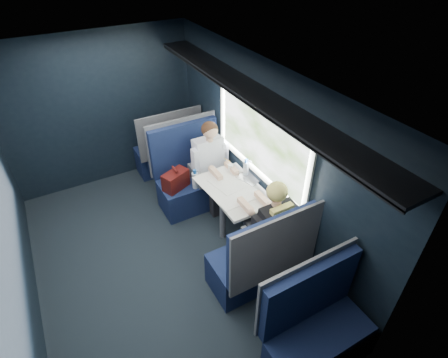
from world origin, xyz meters
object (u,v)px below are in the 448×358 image
seat_bay_far (259,261)px  table (233,194)px  cup (231,167)px  man (212,162)px  laptop (253,174)px  seat_bay_near (191,178)px  seat_row_back (315,330)px  bottle_small (246,168)px  seat_row_front (168,149)px  woman (271,223)px

seat_bay_far → table: bearing=78.2°
table → cup: size_ratio=10.83×
table → seat_bay_far: 0.93m
man → laptop: 0.67m
seat_bay_near → man: 0.43m
seat_bay_near → seat_row_back: (0.02, -2.66, -0.01)m
seat_bay_far → laptop: seat_bay_far is taller
bottle_small → laptop: bearing=-62.9°
man → seat_row_back: bearing=-95.7°
table → seat_row_front: (-0.18, 1.80, -0.25)m
table → bottle_small: (0.30, 0.19, 0.18)m
table → cup: bearing=64.5°
woman → man: bearing=90.0°
laptop → woman: bearing=-109.0°
table → laptop: laptop is taller
seat_bay_near → seat_row_back: 2.66m
woman → seat_row_front: bearing=95.7°
seat_row_front → cup: size_ratio=12.56×
seat_bay_far → laptop: size_ratio=3.62×
seat_row_front → bottle_small: bearing=-73.4°
seat_bay_far → cup: bearing=73.9°
seat_row_front → laptop: (0.53, -1.70, 0.39)m
table → bottle_small: size_ratio=4.12×
man → seat_bay_near: bearing=147.7°
woman → laptop: 0.86m
table → seat_row_back: (-0.18, -1.80, -0.25)m
laptop → cup: 0.32m
seat_bay_near → cup: seat_bay_near is taller
woman → bottle_small: bearing=75.6°
seat_bay_far → woman: bearing=33.8°
bottle_small → seat_row_back: bearing=-103.6°
seat_row_front → seat_bay_far: bearing=-90.0°
laptop → man: bearing=114.8°
seat_bay_near → man: size_ratio=0.95×
seat_bay_far → seat_row_front: bearing=90.0°
seat_bay_near → woman: bearing=-80.4°
table → bottle_small: bottle_small is taller
seat_row_front → laptop: 1.82m
seat_row_front → seat_row_back: size_ratio=1.00×
seat_row_front → bottle_small: size_ratio=4.78×
table → seat_row_back: bearing=-95.8°
seat_bay_far → seat_row_back: (0.00, -0.92, -0.00)m
table → woman: woman is taller
seat_bay_near → bottle_small: bearing=-53.7°
seat_row_front → woman: bearing=-84.3°
seat_bay_far → laptop: bearing=61.6°
seat_bay_near → woman: size_ratio=0.95×
seat_bay_far → seat_bay_near: bearing=90.5°
table → seat_bay_near: size_ratio=0.79×
table → man: size_ratio=0.76×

